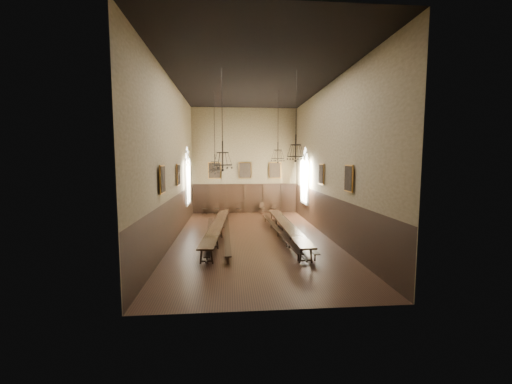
{
  "coord_description": "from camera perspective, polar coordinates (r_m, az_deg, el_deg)",
  "views": [
    {
      "loc": [
        -1.31,
        -18.09,
        4.57
      ],
      "look_at": [
        0.33,
        1.5,
        2.57
      ],
      "focal_mm": 22.0,
      "sensor_mm": 36.0,
      "label": 1
    }
  ],
  "objects": [
    {
      "name": "portrait_right_0",
      "position": [
        19.94,
        11.81,
        3.18
      ],
      "size": [
        0.12,
        1.0,
        1.3
      ],
      "color": "#AD7329",
      "rests_on": "wall_right"
    },
    {
      "name": "bench_right_outer",
      "position": [
        18.78,
        6.95,
        -7.48
      ],
      "size": [
        0.43,
        9.3,
        0.42
      ],
      "rotation": [
        0.0,
        0.0,
        0.02
      ],
      "color": "black",
      "rests_on": "floor"
    },
    {
      "name": "chandelier_front_right",
      "position": [
        15.99,
        7.23,
        7.47
      ],
      "size": [
        0.88,
        0.88,
        4.39
      ],
      "color": "black",
      "rests_on": "ceiling"
    },
    {
      "name": "wall_back",
      "position": [
        27.13,
        -2.04,
        5.65
      ],
      "size": [
        9.0,
        0.02,
        9.0
      ],
      "primitive_type": "cube",
      "color": "#837250",
      "rests_on": "ground"
    },
    {
      "name": "portrait_back_2",
      "position": [
        27.26,
        3.46,
        3.96
      ],
      "size": [
        1.1,
        0.12,
        1.4
      ],
      "color": "#AD7329",
      "rests_on": "wall_back"
    },
    {
      "name": "wainscot_panelling",
      "position": [
        18.43,
        -0.64,
        -4.57
      ],
      "size": [
        9.0,
        18.0,
        2.5
      ],
      "primitive_type": null,
      "color": "black",
      "rests_on": "floor"
    },
    {
      "name": "bench_left_outer",
      "position": [
        18.44,
        -8.51,
        -7.76
      ],
      "size": [
        0.66,
        9.24,
        0.42
      ],
      "rotation": [
        0.0,
        0.0,
        0.04
      ],
      "color": "black",
      "rests_on": "floor"
    },
    {
      "name": "chair_3",
      "position": [
        26.94,
        -3.24,
        -3.4
      ],
      "size": [
        0.49,
        0.49,
        0.88
      ],
      "rotation": [
        0.0,
        0.0,
        -0.31
      ],
      "color": "black",
      "rests_on": "floor"
    },
    {
      "name": "wall_left",
      "position": [
        18.37,
        -14.89,
        5.39
      ],
      "size": [
        0.02,
        18.0,
        9.0
      ],
      "primitive_type": "cube",
      "color": "#837250",
      "rests_on": "ground"
    },
    {
      "name": "chandelier_back_left",
      "position": [
        20.86,
        -7.49,
        4.96
      ],
      "size": [
        0.84,
        0.84,
        5.22
      ],
      "color": "black",
      "rests_on": "ceiling"
    },
    {
      "name": "ceiling",
      "position": [
        18.67,
        -0.67,
        19.56
      ],
      "size": [
        9.0,
        18.0,
        0.02
      ],
      "primitive_type": "cube",
      "color": "black",
      "rests_on": "ground"
    },
    {
      "name": "portrait_right_1",
      "position": [
        15.68,
        16.51,
        2.39
      ],
      "size": [
        0.12,
        1.0,
        1.3
      ],
      "color": "#AD7329",
      "rests_on": "wall_right"
    },
    {
      "name": "chair_6",
      "position": [
        27.23,
        3.37,
        -3.31
      ],
      "size": [
        0.41,
        0.41,
        0.86
      ],
      "rotation": [
        0.0,
        0.0,
        0.09
      ],
      "color": "black",
      "rests_on": "floor"
    },
    {
      "name": "bench_right_inner",
      "position": [
        19.0,
        4.0,
        -7.23
      ],
      "size": [
        0.78,
        10.07,
        0.45
      ],
      "rotation": [
        0.0,
        0.0,
        0.05
      ],
      "color": "black",
      "rests_on": "floor"
    },
    {
      "name": "window_left",
      "position": [
        23.82,
        -12.33,
        2.85
      ],
      "size": [
        0.2,
        2.2,
        4.6
      ],
      "primitive_type": null,
      "color": "white",
      "rests_on": "wall_left"
    },
    {
      "name": "wall_right",
      "position": [
        19.0,
        13.1,
        5.45
      ],
      "size": [
        0.02,
        18.0,
        9.0
      ],
      "primitive_type": "cube",
      "color": "#837250",
      "rests_on": "ground"
    },
    {
      "name": "chandelier_front_left",
      "position": [
        15.7,
        -6.09,
        5.97
      ],
      "size": [
        0.95,
        0.95,
        4.84
      ],
      "color": "black",
      "rests_on": "ceiling"
    },
    {
      "name": "table_left",
      "position": [
        18.76,
        -7.05,
        -7.06
      ],
      "size": [
        1.38,
        10.42,
        0.81
      ],
      "rotation": [
        0.0,
        0.0,
        -0.06
      ],
      "color": "black",
      "rests_on": "floor"
    },
    {
      "name": "wall_front",
      "position": [
        9.17,
        3.44,
        5.37
      ],
      "size": [
        9.0,
        0.02,
        9.0
      ],
      "primitive_type": "cube",
      "color": "#837250",
      "rests_on": "ground"
    },
    {
      "name": "chair_5",
      "position": [
        27.1,
        1.12,
        -3.29
      ],
      "size": [
        0.52,
        0.52,
        0.94
      ],
      "rotation": [
        0.0,
        0.0,
        0.3
      ],
      "color": "black",
      "rests_on": "floor"
    },
    {
      "name": "chair_0",
      "position": [
        27.03,
        -9.33,
        -3.4
      ],
      "size": [
        0.44,
        0.44,
        0.95
      ],
      "rotation": [
        0.0,
        0.0,
        -0.05
      ],
      "color": "black",
      "rests_on": "floor"
    },
    {
      "name": "portrait_back_1",
      "position": [
        27.01,
        -2.02,
        3.95
      ],
      "size": [
        1.1,
        0.12,
        1.4
      ],
      "color": "#AD7329",
      "rests_on": "wall_back"
    },
    {
      "name": "chandelier_back_right",
      "position": [
        20.47,
        4.0,
        6.89
      ],
      "size": [
        0.86,
        0.86,
        4.48
      ],
      "color": "black",
      "rests_on": "ceiling"
    },
    {
      "name": "chair_1",
      "position": [
        26.98,
        -7.18,
        -3.4
      ],
      "size": [
        0.45,
        0.45,
        0.92
      ],
      "rotation": [
        0.0,
        0.0,
        -0.11
      ],
      "color": "black",
      "rests_on": "floor"
    },
    {
      "name": "window_right",
      "position": [
        24.3,
        8.88,
        2.97
      ],
      "size": [
        0.2,
        2.2,
        4.6
      ],
      "primitive_type": null,
      "color": "white",
      "rests_on": "wall_right"
    },
    {
      "name": "table_right",
      "position": [
        18.87,
        5.49,
        -6.95
      ],
      "size": [
        0.8,
        10.58,
        0.82
      ],
      "rotation": [
        0.0,
        0.0,
        0.01
      ],
      "color": "black",
      "rests_on": "floor"
    },
    {
      "name": "portrait_back_0",
      "position": [
        27.01,
        -7.55,
        3.91
      ],
      "size": [
        1.1,
        0.12,
        1.4
      ],
      "color": "#AD7329",
      "rests_on": "wall_back"
    },
    {
      "name": "portrait_left_1",
      "position": [
        14.93,
        -16.66,
        2.23
      ],
      "size": [
        0.12,
        1.0,
        1.3
      ],
      "color": "#AD7329",
      "rests_on": "wall_left"
    },
    {
      "name": "portrait_left_0",
      "position": [
        19.35,
        -13.94,
        3.06
      ],
      "size": [
        0.12,
        1.0,
        1.3
      ],
      "color": "#AD7329",
      "rests_on": "wall_left"
    },
    {
      "name": "chair_2",
      "position": [
        26.96,
        -5.37,
        -3.42
      ],
      "size": [
        0.41,
        0.41,
        0.87
      ],
      "rotation": [
        0.0,
        0.0,
        0.06
      ],
      "color": "black",
      "rests_on": "floor"
    },
    {
      "name": "floor",
      "position": [
        18.7,
        -0.64,
        -8.37
      ],
      "size": [
        9.0,
        18.0,
        0.02
      ],
      "primitive_type": "cube",
      "color": "black",
      "rests_on": "ground"
    },
    {
      "name": "bench_left_inner",
      "position": [
        18.59,
        -5.31,
        -7.55
      ],
      "size": [
        0.49,
        9.83,
        0.44
      ],
      "rotation": [
        0.0,
        0.0,
        0.02
      ],
      "color": "black",
      "rests_on": "floor"
    }
  ]
}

